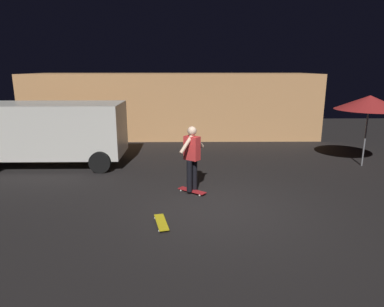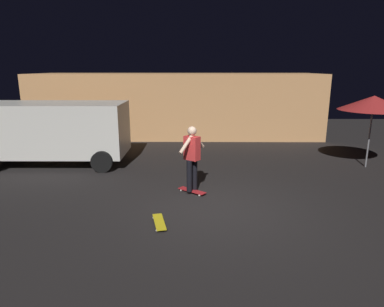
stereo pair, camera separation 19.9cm
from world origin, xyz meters
The scene contains 7 objects.
ground_plane centered at (0.00, 0.00, 0.00)m, with size 28.00×28.00×0.00m, color black.
low_building centered at (-1.38, 8.88, 1.44)m, with size 13.05×3.44×2.87m.
parked_van centered at (-5.15, 3.75, 1.16)m, with size 4.62×2.22×2.03m.
patio_umbrella centered at (5.05, 3.40, 2.07)m, with size 2.10×2.10×2.30m.
skateboard_ridden centered at (-0.59, 0.98, 0.06)m, with size 0.74×0.63×0.07m.
skateboard_spare centered at (-1.25, -0.86, 0.06)m, with size 0.37×0.80×0.07m.
skater centered at (-0.59, 0.98, 1.04)m, with size 0.66×0.84×1.67m.
Camera 1 is at (-0.71, -7.31, 3.16)m, focal length 31.89 mm.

